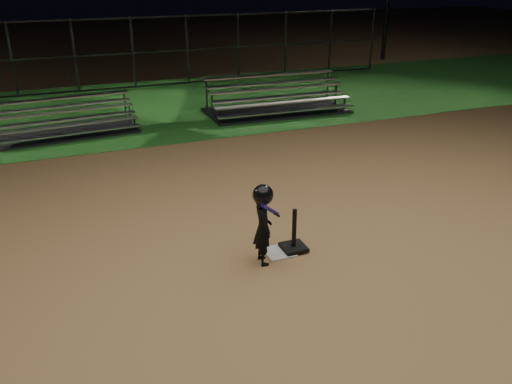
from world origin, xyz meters
name	(u,v)px	position (x,y,z in m)	size (l,w,h in m)	color
ground	(279,253)	(0.00, 0.00, 0.00)	(80.00, 80.00, 0.00)	#9D7747
grass_strip	(153,107)	(0.00, 10.00, 0.01)	(60.00, 8.00, 0.01)	#205D1E
home_plate	(279,252)	(0.00, 0.00, 0.01)	(0.45, 0.45, 0.02)	beige
batting_tee	(294,242)	(0.25, -0.01, 0.15)	(0.38, 0.38, 0.70)	black
child_batter	(263,222)	(-0.35, -0.16, 0.68)	(0.46, 0.56, 1.28)	black
bleacher_left	(67,127)	(-2.70, 7.94, 0.18)	(3.71, 2.05, 0.87)	silver
bleacher_right	(277,105)	(3.43, 7.95, 0.21)	(4.30, 2.18, 1.04)	silver
backstop_fence	(133,53)	(0.00, 13.00, 1.25)	(20.08, 0.08, 2.50)	#38383D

